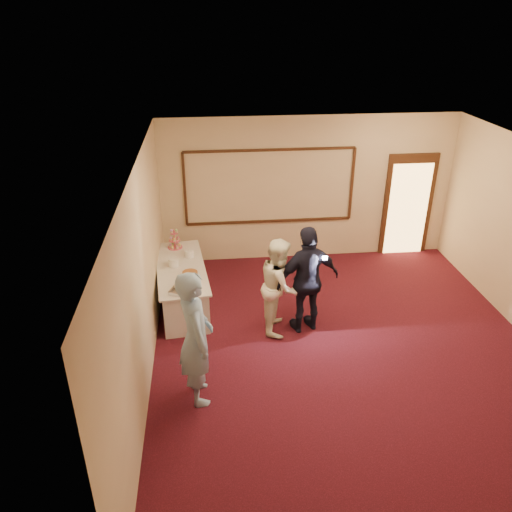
{
  "coord_description": "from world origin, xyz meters",
  "views": [
    {
      "loc": [
        -2.08,
        -6.05,
        4.85
      ],
      "look_at": [
        -1.31,
        1.29,
        1.15
      ],
      "focal_mm": 35.0,
      "sensor_mm": 36.0,
      "label": 1
    }
  ],
  "objects_px": {
    "pavlova_tray": "(183,287)",
    "tart": "(190,274)",
    "plate_stack_b": "(189,253)",
    "buffet_table": "(182,286)",
    "plate_stack_a": "(174,262)",
    "cupcake_stand": "(175,241)",
    "guest": "(308,280)",
    "man": "(196,338)",
    "woman": "(280,285)"
  },
  "relations": [
    {
      "from": "pavlova_tray",
      "to": "man",
      "type": "relative_size",
      "value": 0.27
    },
    {
      "from": "pavlova_tray",
      "to": "man",
      "type": "xyz_separation_m",
      "value": [
        0.22,
        -1.59,
        0.13
      ]
    },
    {
      "from": "plate_stack_a",
      "to": "plate_stack_b",
      "type": "relative_size",
      "value": 1.06
    },
    {
      "from": "plate_stack_b",
      "to": "guest",
      "type": "distance_m",
      "value": 2.34
    },
    {
      "from": "plate_stack_a",
      "to": "woman",
      "type": "xyz_separation_m",
      "value": [
        1.74,
        -0.94,
        -0.04
      ]
    },
    {
      "from": "pavlova_tray",
      "to": "guest",
      "type": "distance_m",
      "value": 2.01
    },
    {
      "from": "buffet_table",
      "to": "plate_stack_a",
      "type": "height_order",
      "value": "plate_stack_a"
    },
    {
      "from": "pavlova_tray",
      "to": "tart",
      "type": "height_order",
      "value": "pavlova_tray"
    },
    {
      "from": "cupcake_stand",
      "to": "tart",
      "type": "bearing_deg",
      "value": -75.18
    },
    {
      "from": "pavlova_tray",
      "to": "guest",
      "type": "xyz_separation_m",
      "value": [
        2.0,
        -0.13,
        0.08
      ]
    },
    {
      "from": "guest",
      "to": "tart",
      "type": "bearing_deg",
      "value": -33.65
    },
    {
      "from": "plate_stack_a",
      "to": "woman",
      "type": "bearing_deg",
      "value": -28.35
    },
    {
      "from": "tart",
      "to": "guest",
      "type": "relative_size",
      "value": 0.17
    },
    {
      "from": "tart",
      "to": "woman",
      "type": "bearing_deg",
      "value": -21.73
    },
    {
      "from": "pavlova_tray",
      "to": "man",
      "type": "bearing_deg",
      "value": -82.22
    },
    {
      "from": "plate_stack_b",
      "to": "guest",
      "type": "bearing_deg",
      "value": -34.78
    },
    {
      "from": "cupcake_stand",
      "to": "plate_stack_a",
      "type": "height_order",
      "value": "cupcake_stand"
    },
    {
      "from": "plate_stack_b",
      "to": "plate_stack_a",
      "type": "bearing_deg",
      "value": -128.87
    },
    {
      "from": "buffet_table",
      "to": "cupcake_stand",
      "type": "xyz_separation_m",
      "value": [
        -0.13,
        0.8,
        0.53
      ]
    },
    {
      "from": "plate_stack_b",
      "to": "man",
      "type": "distance_m",
      "value": 2.8
    },
    {
      "from": "plate_stack_a",
      "to": "tart",
      "type": "height_order",
      "value": "plate_stack_a"
    },
    {
      "from": "plate_stack_a",
      "to": "guest",
      "type": "bearing_deg",
      "value": -24.59
    },
    {
      "from": "buffet_table",
      "to": "plate_stack_a",
      "type": "relative_size",
      "value": 11.76
    },
    {
      "from": "cupcake_stand",
      "to": "guest",
      "type": "relative_size",
      "value": 0.22
    },
    {
      "from": "woman",
      "to": "guest",
      "type": "height_order",
      "value": "guest"
    },
    {
      "from": "cupcake_stand",
      "to": "man",
      "type": "xyz_separation_m",
      "value": [
        0.41,
        -3.21,
        0.06
      ]
    },
    {
      "from": "tart",
      "to": "buffet_table",
      "type": "bearing_deg",
      "value": 118.18
    },
    {
      "from": "tart",
      "to": "cupcake_stand",
      "type": "bearing_deg",
      "value": 104.82
    },
    {
      "from": "cupcake_stand",
      "to": "plate_stack_a",
      "type": "distance_m",
      "value": 0.76
    },
    {
      "from": "woman",
      "to": "guest",
      "type": "relative_size",
      "value": 0.88
    },
    {
      "from": "pavlova_tray",
      "to": "woman",
      "type": "relative_size",
      "value": 0.32
    },
    {
      "from": "pavlova_tray",
      "to": "plate_stack_b",
      "type": "height_order",
      "value": "pavlova_tray"
    },
    {
      "from": "woman",
      "to": "cupcake_stand",
      "type": "bearing_deg",
      "value": 55.84
    },
    {
      "from": "pavlova_tray",
      "to": "man",
      "type": "height_order",
      "value": "man"
    },
    {
      "from": "buffet_table",
      "to": "cupcake_stand",
      "type": "relative_size",
      "value": 5.45
    },
    {
      "from": "cupcake_stand",
      "to": "plate_stack_b",
      "type": "relative_size",
      "value": 2.29
    },
    {
      "from": "plate_stack_b",
      "to": "guest",
      "type": "height_order",
      "value": "guest"
    },
    {
      "from": "buffet_table",
      "to": "guest",
      "type": "relative_size",
      "value": 1.2
    },
    {
      "from": "buffet_table",
      "to": "tart",
      "type": "distance_m",
      "value": 0.54
    },
    {
      "from": "buffet_table",
      "to": "guest",
      "type": "distance_m",
      "value": 2.33
    },
    {
      "from": "cupcake_stand",
      "to": "woman",
      "type": "relative_size",
      "value": 0.25
    },
    {
      "from": "guest",
      "to": "plate_stack_b",
      "type": "bearing_deg",
      "value": -49.79
    },
    {
      "from": "plate_stack_b",
      "to": "tart",
      "type": "relative_size",
      "value": 0.59
    },
    {
      "from": "pavlova_tray",
      "to": "tart",
      "type": "bearing_deg",
      "value": 78.49
    },
    {
      "from": "cupcake_stand",
      "to": "man",
      "type": "height_order",
      "value": "man"
    },
    {
      "from": "pavlova_tray",
      "to": "plate_stack_a",
      "type": "bearing_deg",
      "value": 102.0
    },
    {
      "from": "plate_stack_b",
      "to": "tart",
      "type": "xyz_separation_m",
      "value": [
        0.02,
        -0.69,
        -0.05
      ]
    },
    {
      "from": "pavlova_tray",
      "to": "plate_stack_a",
      "type": "xyz_separation_m",
      "value": [
        -0.19,
        0.87,
        0.01
      ]
    },
    {
      "from": "buffet_table",
      "to": "plate_stack_b",
      "type": "bearing_deg",
      "value": 68.94
    },
    {
      "from": "plate_stack_b",
      "to": "woman",
      "type": "distance_m",
      "value": 1.94
    }
  ]
}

